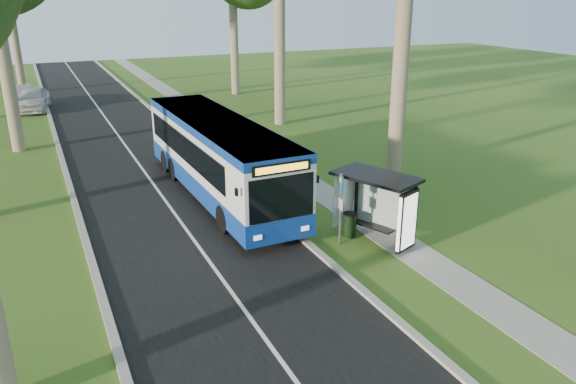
% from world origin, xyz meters
% --- Properties ---
extents(ground, '(120.00, 120.00, 0.00)m').
position_xyz_m(ground, '(0.00, 0.00, 0.00)').
color(ground, '#33581B').
rests_on(ground, ground).
extents(road, '(7.00, 100.00, 0.02)m').
position_xyz_m(road, '(-3.50, 10.00, 0.01)').
color(road, black).
rests_on(road, ground).
extents(kerb_east, '(0.25, 100.00, 0.12)m').
position_xyz_m(kerb_east, '(0.00, 10.00, 0.06)').
color(kerb_east, '#9E9B93').
rests_on(kerb_east, ground).
extents(kerb_west, '(0.25, 100.00, 0.12)m').
position_xyz_m(kerb_west, '(-7.00, 10.00, 0.06)').
color(kerb_west, '#9E9B93').
rests_on(kerb_west, ground).
extents(centre_line, '(0.12, 100.00, 0.00)m').
position_xyz_m(centre_line, '(-3.50, 10.00, 0.02)').
color(centre_line, white).
rests_on(centre_line, road).
extents(footpath, '(1.50, 100.00, 0.02)m').
position_xyz_m(footpath, '(3.00, 10.00, 0.01)').
color(footpath, gray).
rests_on(footpath, ground).
extents(bus, '(2.91, 12.53, 3.31)m').
position_xyz_m(bus, '(-1.20, 6.43, 1.71)').
color(bus, white).
rests_on(bus, ground).
extents(bus_stop_sign, '(0.13, 0.36, 2.56)m').
position_xyz_m(bus_stop_sign, '(1.07, 0.03, 1.60)').
color(bus_stop_sign, gray).
rests_on(bus_stop_sign, ground).
extents(bus_shelter, '(2.53, 3.26, 2.48)m').
position_xyz_m(bus_shelter, '(2.34, -0.73, 1.74)').
color(bus_shelter, black).
rests_on(bus_shelter, ground).
extents(litter_bin, '(0.50, 0.50, 0.88)m').
position_xyz_m(litter_bin, '(1.70, 0.44, 0.45)').
color(litter_bin, black).
rests_on(litter_bin, ground).
extents(car_white, '(2.80, 5.26, 1.70)m').
position_xyz_m(car_white, '(-7.88, 29.53, 0.85)').
color(car_white, silver).
rests_on(car_white, ground).
extents(car_silver, '(2.29, 5.25, 1.68)m').
position_xyz_m(car_silver, '(-8.70, 30.74, 0.84)').
color(car_silver, '#9EA2A6').
rests_on(car_silver, ground).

